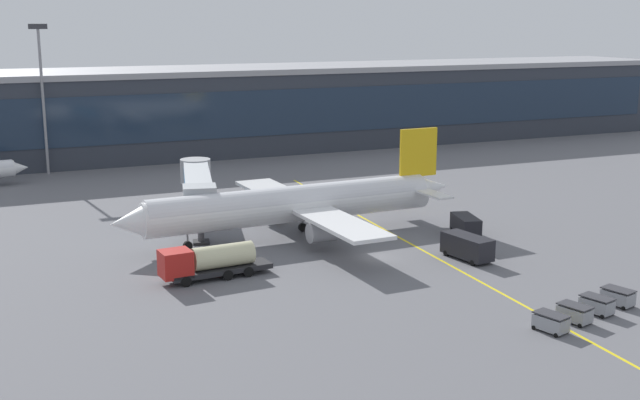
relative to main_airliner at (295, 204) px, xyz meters
The scene contains 13 objects.
ground_plane 12.59m from the main_airliner, 66.72° to the right, with size 700.00×700.00×0.00m, color slate.
apron_lead_in_line 14.39m from the main_airliner, 40.50° to the right, with size 0.30×80.00×0.01m, color yellow.
terminal_building 65.35m from the main_airliner, 76.16° to the left, with size 181.08×21.96×15.45m.
main_airliner is the anchor object (origin of this frame).
jet_bridge 13.42m from the main_airliner, 128.81° to the left, with size 8.02×20.45×6.56m.
fuel_tanker 17.34m from the main_airliner, 140.21° to the right, with size 10.97×3.37×3.25m.
crew_van 19.63m from the main_airliner, 22.52° to the right, with size 3.24×5.36×2.30m.
lavatory_truck 20.06m from the main_airliner, 49.46° to the right, with size 3.18×6.09×2.50m.
baggage_cart_0 35.73m from the main_airliner, 77.12° to the right, with size 2.21×2.96×1.48m.
baggage_cart_1 35.73m from the main_airliner, 71.96° to the right, with size 2.21×2.96×1.48m.
baggage_cart_2 36.01m from the main_airliner, 66.85° to the right, with size 2.21×2.96×1.48m.
baggage_cart_3 36.57m from the main_airliner, 61.86° to the right, with size 2.21×2.96×1.48m.
apron_light_mast_1 56.72m from the main_airliner, 113.08° to the left, with size 2.80×0.50×23.46m.
Camera 1 is at (-37.73, -72.06, 24.20)m, focal length 45.71 mm.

